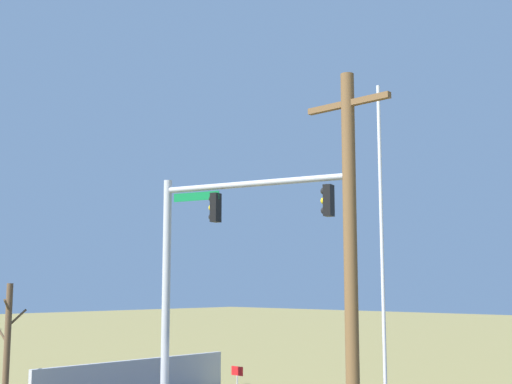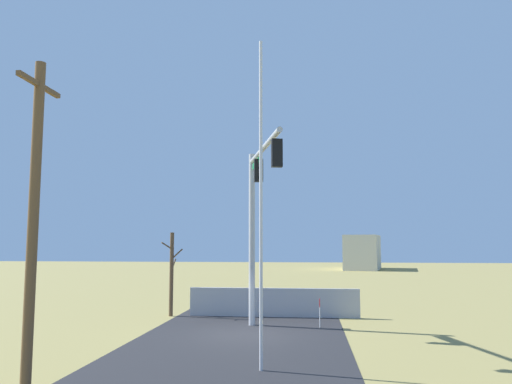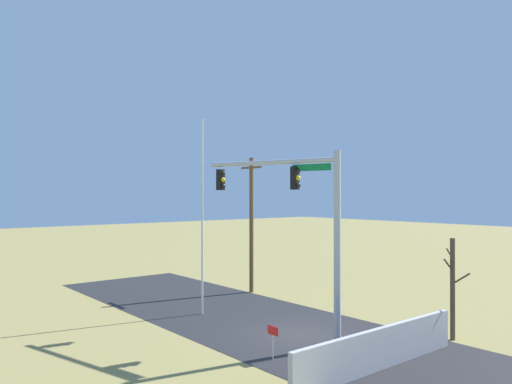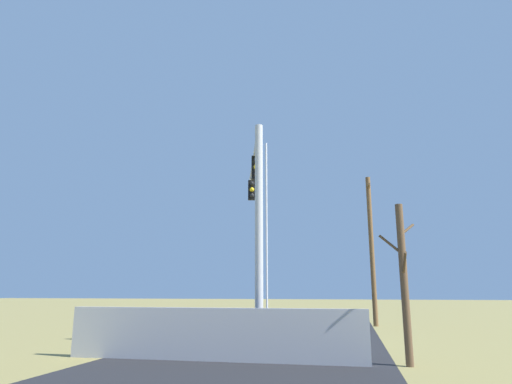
# 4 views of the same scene
# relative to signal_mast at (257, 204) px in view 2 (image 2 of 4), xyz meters

# --- Properties ---
(ground_plane) EXTENTS (160.00, 160.00, 0.00)m
(ground_plane) POSITION_rel_signal_mast_xyz_m (-0.76, 0.45, -5.29)
(ground_plane) COLOR olive
(road_surface) EXTENTS (28.00, 8.00, 0.01)m
(road_surface) POSITION_rel_signal_mast_xyz_m (-4.76, 0.45, -5.29)
(road_surface) COLOR #232326
(road_surface) RESTS_ON ground_plane
(sidewalk_corner) EXTENTS (6.00, 6.00, 0.01)m
(sidewalk_corner) POSITION_rel_signal_mast_xyz_m (2.53, 0.40, -5.29)
(sidewalk_corner) COLOR #B7B5AD
(sidewalk_corner) RESTS_ON ground_plane
(retaining_fence) EXTENTS (0.20, 8.42, 1.41)m
(retaining_fence) POSITION_rel_signal_mast_xyz_m (4.14, -0.38, -4.59)
(retaining_fence) COLOR #A8A8AD
(retaining_fence) RESTS_ON ground_plane
(signal_mast) EXTENTS (6.43, 1.89, 7.70)m
(signal_mast) POSITION_rel_signal_mast_xyz_m (0.00, 0.00, 0.00)
(signal_mast) COLOR #B2B5BA
(signal_mast) RESTS_ON ground_plane
(flagpole) EXTENTS (0.10, 0.10, 9.73)m
(flagpole) POSITION_rel_signal_mast_xyz_m (-6.30, -0.77, -0.43)
(flagpole) COLOR silver
(flagpole) RESTS_ON ground_plane
(utility_pole) EXTENTS (1.90, 0.26, 8.22)m
(utility_pole) POSITION_rel_signal_mast_xyz_m (-9.09, 4.64, -1.02)
(utility_pole) COLOR brown
(utility_pole) RESTS_ON ground_plane
(bare_tree) EXTENTS (1.27, 1.02, 4.17)m
(bare_tree) POSITION_rel_signal_mast_xyz_m (3.92, 4.77, -3.15)
(bare_tree) COLOR brown
(bare_tree) RESTS_ON ground_plane
(open_sign) EXTENTS (0.56, 0.04, 1.22)m
(open_sign) POSITION_rel_signal_mast_xyz_m (1.11, -2.59, -4.39)
(open_sign) COLOR silver
(open_sign) RESTS_ON ground_plane
(distant_building) EXTENTS (11.21, 6.49, 4.89)m
(distant_building) POSITION_rel_signal_mast_xyz_m (52.68, -9.91, -2.85)
(distant_building) COLOR beige
(distant_building) RESTS_ON ground_plane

